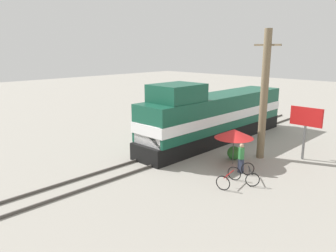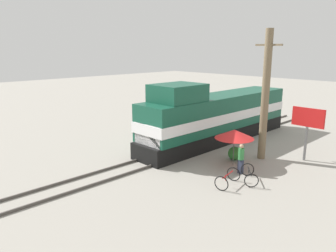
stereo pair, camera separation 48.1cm
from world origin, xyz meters
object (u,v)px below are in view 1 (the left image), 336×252
Objects in this scene: vendor_umbrella at (234,134)px; bicycle_spare at (229,178)px; utility_pole at (264,95)px; billboard_sign at (306,120)px; person_bystander at (241,157)px; bicycle at (250,174)px; locomotive at (213,116)px.

vendor_umbrella is 1.40× the size of bicycle_spare.
vendor_umbrella is (-0.57, -2.41, -2.21)m from utility_pole.
billboard_sign reaches higher than bicycle_spare.
billboard_sign is at bearing 72.04° from person_bystander.
bicycle is (-0.60, -5.62, -2.23)m from billboard_sign.
person_bystander reaches higher than bicycle_spare.
bicycle is at bearing -68.36° from utility_pole.
person_bystander reaches higher than bicycle.
bicycle_spare is at bearing -47.35° from locomotive.
vendor_umbrella is at bearing -103.25° from utility_pole.
utility_pole is at bearing 89.89° from bicycle_spare.
utility_pole reaches higher than locomotive.
bicycle_spare is at bearing -75.48° from person_bystander.
person_bystander is (0.57, -3.31, -3.24)m from utility_pole.
bicycle_spare is (-0.49, -1.33, 0.01)m from bicycle.
utility_pole is 3.16m from billboard_sign.
vendor_umbrella reaches higher than bicycle.
bicycle is 1.02× the size of bicycle_spare.
utility_pole is 2.40× the size of billboard_sign.
locomotive is at bearing 140.92° from vendor_umbrella.
locomotive is at bearing 169.43° from utility_pole.
utility_pole reaches higher than person_bystander.
billboard_sign is (6.76, 0.79, 0.61)m from locomotive.
bicycle is at bearing -38.08° from locomotive.
locomotive reaches higher than person_bystander.
locomotive is at bearing -173.32° from billboard_sign.
billboard_sign is at bearing 37.17° from utility_pole.
locomotive is 4.44× the size of billboard_sign.
vendor_umbrella is 1.37× the size of bicycle.
utility_pole reaches higher than bicycle.
locomotive reaches higher than bicycle_spare.
billboard_sign is 5.46m from person_bystander.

